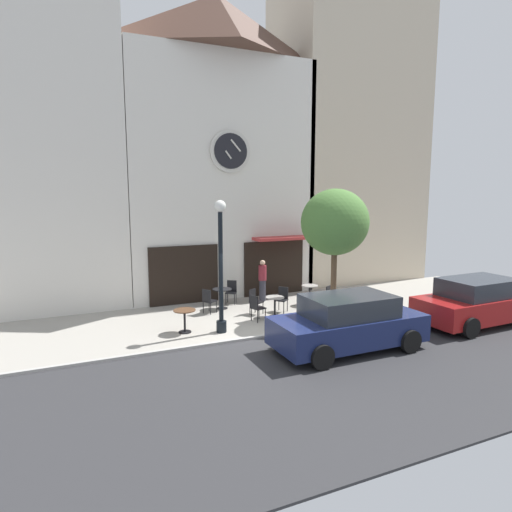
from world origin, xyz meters
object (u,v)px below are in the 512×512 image
cafe_chair_near_lamp (256,306)px  cafe_chair_corner (208,299)px  cafe_table_center_right (310,292)px  street_tree (335,223)px  cafe_table_center_left (275,303)px  parked_car_red (478,302)px  cafe_table_near_door (185,317)px  cafe_chair_outer (231,290)px  cafe_chair_facing_street (255,300)px  parked_car_navy (348,323)px  street_lamp (221,266)px  pedestrian_maroon (262,280)px  cafe_chair_right_end (327,295)px  cafe_chair_by_entrance (282,297)px  cafe_table_leftmost (222,294)px

cafe_chair_near_lamp → cafe_chair_corner: (-1.19, 1.59, 0.00)m
cafe_table_center_right → street_tree: bearing=-96.8°
cafe_table_center_left → parked_car_red: size_ratio=0.17×
cafe_table_near_door → cafe_chair_outer: bearing=46.6°
street_tree → cafe_chair_outer: street_tree is taller
cafe_chair_facing_street → cafe_chair_near_lamp: bearing=-110.0°
parked_car_navy → street_tree: bearing=63.5°
street_lamp → pedestrian_maroon: 4.41m
cafe_chair_near_lamp → pedestrian_maroon: bearing=60.7°
street_tree → cafe_table_near_door: (-5.13, 0.60, -2.83)m
cafe_table_near_door → cafe_chair_right_end: size_ratio=0.81×
street_lamp → cafe_chair_right_end: (4.56, 0.98, -1.57)m
cafe_table_center_left → cafe_chair_facing_street: cafe_chair_facing_street is taller
cafe_chair_by_entrance → street_tree: bearing=-51.6°
cafe_chair_near_lamp → cafe_table_leftmost: bearing=104.1°
pedestrian_maroon → street_tree: bearing=-70.0°
cafe_chair_outer → cafe_chair_near_lamp: bearing=-92.4°
cafe_table_leftmost → cafe_chair_corner: bearing=-148.3°
street_tree → cafe_chair_by_entrance: 3.41m
cafe_table_center_right → pedestrian_maroon: size_ratio=0.46×
street_tree → cafe_chair_near_lamp: bearing=163.5°
cafe_chair_near_lamp → cafe_chair_by_entrance: 1.57m
cafe_table_center_right → cafe_chair_outer: bearing=151.1°
cafe_chair_right_end → cafe_chair_outer: 3.73m
cafe_chair_corner → cafe_table_center_right: bearing=-6.2°
cafe_table_center_right → cafe_table_leftmost: bearing=165.5°
cafe_table_near_door → cafe_chair_facing_street: size_ratio=0.81×
street_lamp → cafe_table_center_right: street_lamp is taller
cafe_chair_near_lamp → cafe_table_center_right: bearing=22.4°
street_lamp → street_tree: bearing=-2.2°
cafe_chair_near_lamp → parked_car_red: 7.35m
parked_car_navy → parked_car_red: same height
street_lamp → cafe_chair_right_end: bearing=12.1°
cafe_chair_outer → cafe_chair_by_entrance: bearing=-56.1°
cafe_chair_right_end → cafe_chair_corner: bearing=164.0°
street_tree → cafe_table_leftmost: (-3.08, 2.78, -2.80)m
cafe_table_near_door → cafe_chair_corner: 2.22m
cafe_chair_right_end → parked_car_navy: 4.30m
street_lamp → parked_car_red: size_ratio=0.95×
cafe_table_center_right → cafe_chair_near_lamp: (-2.81, -1.16, 0.01)m
cafe_chair_near_lamp → cafe_chair_outer: same height
cafe_chair_right_end → pedestrian_maroon: 2.72m
street_tree → pedestrian_maroon: bearing=110.0°
cafe_table_center_left → cafe_chair_by_entrance: bearing=43.3°
cafe_chair_near_lamp → cafe_chair_outer: bearing=87.6°
pedestrian_maroon → parked_car_red: pedestrian_maroon is taller
cafe_chair_corner → parked_car_red: (7.75, -4.91, 0.23)m
cafe_chair_corner → parked_car_red: bearing=-32.4°
cafe_table_center_left → street_tree: bearing=-28.6°
street_tree → cafe_chair_near_lamp: (-2.58, 0.76, -2.81)m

